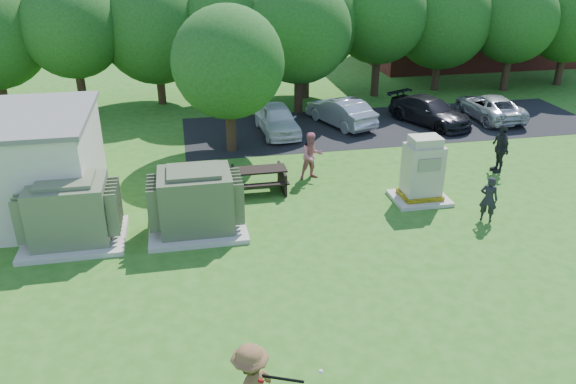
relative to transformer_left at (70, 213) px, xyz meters
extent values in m
plane|color=#2D6619|center=(6.50, -4.50, -0.97)|extent=(120.00, 120.00, 0.00)
cube|color=maroon|center=(24.50, 22.50, 3.03)|extent=(15.00, 8.00, 8.00)
cube|color=#232326|center=(13.50, 9.00, -0.96)|extent=(20.00, 6.00, 0.01)
cube|color=beige|center=(0.00, 0.00, -0.89)|extent=(3.00, 2.40, 0.15)
cube|color=#616C4D|center=(0.00, 0.00, 0.08)|extent=(2.20, 1.80, 1.80)
cube|color=#616C4D|center=(0.00, 0.00, 1.04)|extent=(1.60, 1.30, 0.12)
cube|color=#616C4D|center=(-1.27, 0.00, 0.11)|extent=(0.32, 1.50, 1.35)
cube|color=#616C4D|center=(1.27, 0.00, 0.11)|extent=(0.32, 1.50, 1.35)
cube|color=beige|center=(3.70, 0.00, -0.89)|extent=(3.00, 2.40, 0.15)
cube|color=#525C40|center=(3.70, 0.00, 0.08)|extent=(2.20, 1.80, 1.80)
cube|color=#525C40|center=(3.70, 0.00, 1.04)|extent=(1.60, 1.30, 0.12)
cube|color=#525C40|center=(2.43, 0.00, 0.11)|extent=(0.32, 1.50, 1.35)
cube|color=#525C40|center=(4.97, 0.00, 0.11)|extent=(0.32, 1.50, 1.35)
cube|color=beige|center=(11.45, 0.74, -0.90)|extent=(1.92, 1.57, 0.13)
cube|color=yellow|center=(11.45, 0.74, -0.76)|extent=(1.35, 1.09, 0.16)
cube|color=#B8B099|center=(11.45, 0.74, 0.19)|extent=(1.22, 0.96, 1.74)
cube|color=#B8B099|center=(11.45, 0.74, 1.21)|extent=(1.00, 0.78, 0.31)
cube|color=gray|center=(11.45, 0.23, 0.54)|extent=(0.78, 0.03, 0.44)
cube|color=black|center=(6.03, 2.60, -0.15)|extent=(2.00, 0.78, 0.07)
cube|color=black|center=(6.03, 3.21, -0.48)|extent=(2.00, 0.28, 0.06)
cube|color=black|center=(6.03, 1.99, -0.48)|extent=(2.00, 0.28, 0.06)
cube|color=black|center=(5.16, 2.60, -0.56)|extent=(0.09, 1.50, 0.82)
cube|color=black|center=(6.89, 2.60, -0.56)|extent=(0.09, 1.50, 0.82)
imported|color=black|center=(12.95, -1.14, -0.20)|extent=(0.67, 0.63, 1.54)
imported|color=#BF656D|center=(8.17, 3.35, -0.06)|extent=(0.99, 0.84, 1.82)
imported|color=#232328|center=(15.49, 2.63, 0.00)|extent=(0.55, 1.16, 1.93)
imported|color=white|center=(7.83, 8.90, -0.29)|extent=(1.82, 4.07, 1.36)
imported|color=silver|center=(11.07, 9.50, -0.29)|extent=(2.78, 4.34, 1.35)
imported|color=black|center=(15.39, 8.82, -0.33)|extent=(3.50, 4.77, 1.29)
imported|color=silver|center=(18.72, 9.11, -0.36)|extent=(2.03, 4.39, 1.22)
cylinder|color=black|center=(4.86, -8.21, 0.26)|extent=(0.81, 0.38, 0.06)
cylinder|color=maroon|center=(4.44, -8.18, 0.26)|extent=(0.23, 0.14, 0.06)
sphere|color=white|center=(5.60, -8.20, 0.28)|extent=(0.09, 0.09, 0.09)
cylinder|color=#47301E|center=(-5.50, 14.90, 0.23)|extent=(0.44, 0.44, 2.40)
cylinder|color=#47301E|center=(-1.50, 14.30, 0.43)|extent=(0.44, 0.44, 2.80)
sphere|color=#235B1C|center=(-1.50, 14.30, 3.33)|extent=(5.00, 5.00, 5.00)
cylinder|color=#47301E|center=(2.50, 15.10, 0.18)|extent=(0.44, 0.44, 2.30)
sphere|color=#235B1C|center=(2.50, 15.10, 3.07)|extent=(5.80, 5.80, 5.80)
cylinder|color=#47301E|center=(6.50, 14.20, 0.38)|extent=(0.44, 0.44, 2.70)
sphere|color=#235B1C|center=(6.50, 14.20, 3.35)|extent=(5.40, 5.40, 5.40)
cylinder|color=#47301E|center=(10.50, 14.80, 0.28)|extent=(0.44, 0.44, 2.50)
sphere|color=#235B1C|center=(10.50, 14.80, 3.33)|extent=(6.00, 6.00, 6.00)
cylinder|color=#47301E|center=(14.50, 14.40, 0.48)|extent=(0.44, 0.44, 2.90)
sphere|color=#235B1C|center=(14.50, 14.40, 3.49)|extent=(5.20, 5.20, 5.20)
cylinder|color=#47301E|center=(18.50, 15.00, 0.23)|extent=(0.44, 0.44, 2.40)
sphere|color=#235B1C|center=(18.50, 15.00, 3.11)|extent=(5.60, 5.60, 5.60)
cylinder|color=#47301E|center=(22.50, 14.10, 0.33)|extent=(0.44, 0.44, 2.60)
sphere|color=#235B1C|center=(22.50, 14.10, 3.07)|extent=(4.80, 4.80, 4.80)
cylinder|color=#47301E|center=(26.50, 14.70, 0.28)|extent=(0.44, 0.44, 2.50)
sphere|color=#235B1C|center=(26.50, 14.70, 3.15)|extent=(5.40, 5.40, 5.40)
cylinder|color=#47301E|center=(5.50, 7.00, 0.23)|extent=(0.44, 0.44, 2.40)
sphere|color=#235B1C|center=(5.50, 7.00, 2.81)|extent=(4.60, 4.60, 4.60)
cylinder|color=#47301E|center=(9.50, 12.00, 0.33)|extent=(0.44, 0.44, 2.60)
sphere|color=#235B1C|center=(9.50, 12.00, 3.19)|extent=(5.20, 5.20, 5.20)
camera|label=1|loc=(3.49, -15.84, 7.53)|focal=35.00mm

